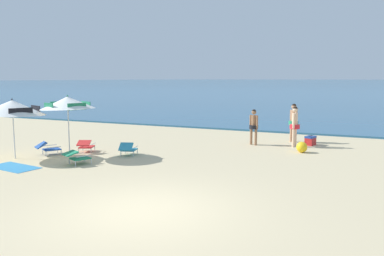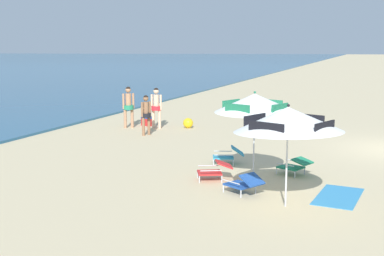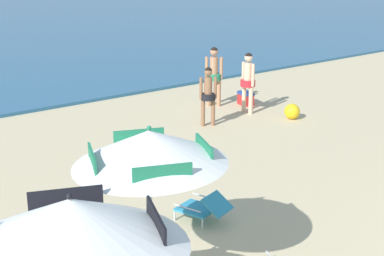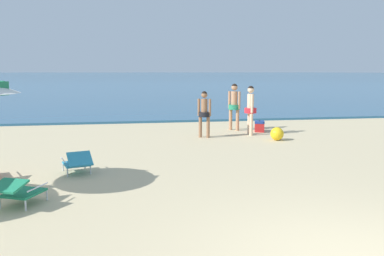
{
  "view_description": "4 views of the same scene",
  "coord_description": "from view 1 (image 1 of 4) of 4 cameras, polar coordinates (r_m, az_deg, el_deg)",
  "views": [
    {
      "loc": [
        4.46,
        -7.14,
        2.94
      ],
      "look_at": [
        -1.72,
        6.51,
        1.0
      ],
      "focal_mm": 36.26,
      "sensor_mm": 36.0,
      "label": 1
    },
    {
      "loc": [
        -17.44,
        1.49,
        3.31
      ],
      "look_at": [
        -2.8,
        6.55,
        0.85
      ],
      "focal_mm": 45.9,
      "sensor_mm": 36.0,
      "label": 2
    },
    {
      "loc": [
        -9.37,
        -1.67,
        4.35
      ],
      "look_at": [
        -2.33,
        7.2,
        0.89
      ],
      "focal_mm": 53.07,
      "sensor_mm": 36.0,
      "label": 3
    },
    {
      "loc": [
        -2.72,
        -3.72,
        2.24
      ],
      "look_at": [
        -0.99,
        6.39,
        0.77
      ],
      "focal_mm": 37.24,
      "sensor_mm": 36.0,
      "label": 4
    }
  ],
  "objects": [
    {
      "name": "lounge_chair_under_umbrella",
      "position": [
        14.97,
        -9.38,
        -3.01
      ],
      "size": [
        0.77,
        1.01,
        0.53
      ],
      "color": "teal",
      "rests_on": "ground"
    },
    {
      "name": "person_wading_in",
      "position": [
        17.26,
        9.06,
        0.53
      ],
      "size": [
        0.43,
        0.39,
        1.58
      ],
      "color": "#8C6042",
      "rests_on": "ground"
    },
    {
      "name": "beach_towel",
      "position": [
        14.19,
        -24.77,
        -5.26
      ],
      "size": [
        1.9,
        1.13,
        0.01
      ],
      "primitive_type": "cube",
      "rotation": [
        0.0,
        0.0,
        4.58
      ],
      "color": "#3384BC",
      "rests_on": "ground"
    },
    {
      "name": "beach_ball",
      "position": [
        15.98,
        15.85,
        -2.73
      ],
      "size": [
        0.43,
        0.43,
        0.43
      ],
      "primitive_type": "sphere",
      "color": "yellow",
      "rests_on": "ground"
    },
    {
      "name": "ocean_water",
      "position": [
        420.72,
        23.9,
        6.34
      ],
      "size": [
        800.0,
        800.0,
        0.1
      ],
      "primitive_type": "cube",
      "color": "#285B7F",
      "rests_on": "ground"
    },
    {
      "name": "ground_plane",
      "position": [
        8.91,
        -7.35,
        -11.95
      ],
      "size": [
        800.0,
        800.0,
        0.0
      ],
      "primitive_type": "plane",
      "color": "#CCB78C"
    },
    {
      "name": "cooler_box",
      "position": [
        17.87,
        17.02,
        -1.77
      ],
      "size": [
        0.48,
        0.57,
        0.43
      ],
      "color": "red",
      "rests_on": "ground"
    },
    {
      "name": "lounge_chair_beside_umbrella",
      "position": [
        15.98,
        -15.36,
        -2.49
      ],
      "size": [
        0.83,
        1.01,
        0.51
      ],
      "color": "red",
      "rests_on": "ground"
    },
    {
      "name": "lounge_chair_spare_folded",
      "position": [
        15.92,
        -20.42,
        -2.75
      ],
      "size": [
        0.9,
        1.03,
        0.52
      ],
      "color": "#1E4799",
      "rests_on": "ground"
    },
    {
      "name": "person_standing_near_shore",
      "position": [
        17.18,
        14.88,
        0.64
      ],
      "size": [
        0.42,
        0.52,
        1.73
      ],
      "color": "beige",
      "rests_on": "ground"
    },
    {
      "name": "beach_umbrella_striped_second",
      "position": [
        15.43,
        -24.91,
        2.77
      ],
      "size": [
        3.16,
        3.17,
        2.21
      ],
      "color": "silver",
      "rests_on": "ground"
    },
    {
      "name": "person_standing_beside",
      "position": [
        18.38,
        14.71,
        1.15
      ],
      "size": [
        0.43,
        0.43,
        1.78
      ],
      "color": "tan",
      "rests_on": "ground"
    },
    {
      "name": "beach_umbrella_striped_main",
      "position": [
        14.99,
        -17.82,
        3.54
      ],
      "size": [
        2.46,
        2.45,
        2.32
      ],
      "color": "silver",
      "rests_on": "ground"
    },
    {
      "name": "lounge_chair_facing_sea",
      "position": [
        13.82,
        -16.59,
        -4.04
      ],
      "size": [
        0.83,
        0.99,
        0.49
      ],
      "color": "#1E7F56",
      "rests_on": "ground"
    }
  ]
}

